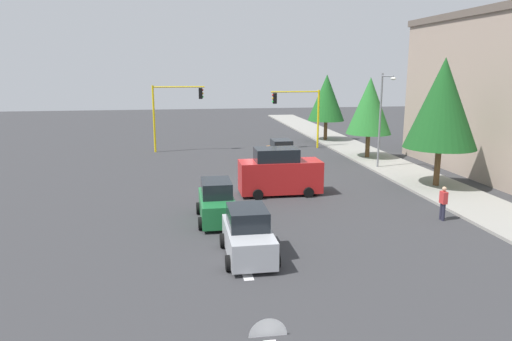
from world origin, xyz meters
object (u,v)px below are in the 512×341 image
street_lamp_curbside (383,111)px  car_orange (281,153)px  tree_roadside_near (442,103)px  delivery_van_red (279,173)px  traffic_signal_far_left (299,107)px  tree_roadside_mid (370,106)px  car_silver (248,235)px  car_green (217,203)px  pedestrian_crossing (443,202)px  traffic_signal_far_right (174,105)px  tree_roadside_far (326,98)px

street_lamp_curbside → car_orange: bearing=-114.4°
car_orange → tree_roadside_near: bearing=42.9°
street_lamp_curbside → delivery_van_red: (5.61, -8.73, -3.07)m
traffic_signal_far_left → tree_roadside_mid: size_ratio=0.81×
car_silver → car_orange: (-17.90, 5.14, -0.00)m
delivery_van_red → car_green: 5.98m
car_orange → pedestrian_crossing: bearing=18.6°
traffic_signal_far_right → delivery_van_red: bearing=21.2°
traffic_signal_far_left → tree_roadside_far: (-4.00, 3.85, 0.60)m
tree_roadside_near → car_orange: (-8.70, -8.09, -4.35)m
car_green → pedestrian_crossing: bearing=81.1°
tree_roadside_far → traffic_signal_far_right: bearing=-75.3°
tree_roadside_mid → tree_roadside_far: (-10.00, -0.50, 0.07)m
tree_roadside_mid → car_silver: bearing=-33.5°
traffic_signal_far_left → tree_roadside_mid: bearing=35.9°
traffic_signal_far_right → pedestrian_crossing: size_ratio=3.47×
car_orange → delivery_van_red: bearing=-12.6°
traffic_signal_far_left → car_orange: (7.30, -3.24, -2.94)m
traffic_signal_far_left → car_silver: size_ratio=1.40×
pedestrian_crossing → delivery_van_red: bearing=-131.5°
car_silver → car_orange: bearing=164.0°
tree_roadside_far → car_green: 27.90m
traffic_signal_far_right → car_silver: size_ratio=1.53×
tree_roadside_near → pedestrian_crossing: bearing=-27.0°
traffic_signal_far_right → tree_roadside_far: 15.75m
car_orange → street_lamp_curbside: bearing=65.6°
traffic_signal_far_right → street_lamp_curbside: size_ratio=0.84×
traffic_signal_far_right → car_green: (20.39, 2.14, -3.26)m
street_lamp_curbside → tree_roadside_mid: 4.46m
traffic_signal_far_left → car_green: size_ratio=1.35×
traffic_signal_far_right → car_green: size_ratio=1.47×
street_lamp_curbside → traffic_signal_far_right: bearing=-124.8°
traffic_signal_far_left → car_orange: bearing=-23.9°
delivery_van_red → car_green: bearing=-42.7°
tree_roadside_mid → pedestrian_crossing: (16.11, -2.62, -3.44)m
tree_roadside_mid → car_silver: 23.30m
traffic_signal_far_right → car_silver: bearing=6.8°
car_orange → pedestrian_crossing: size_ratio=2.12×
street_lamp_curbside → car_green: (10.00, -12.79, -3.45)m
car_orange → tree_roadside_far: bearing=147.9°
car_silver → car_green: 4.89m
car_silver → pedestrian_crossing: 10.57m
traffic_signal_far_right → car_green: 20.76m
street_lamp_curbside → tree_roadside_near: tree_roadside_near is taller
tree_roadside_far → delivery_van_red: tree_roadside_far is taller
car_green → traffic_signal_far_right: bearing=-174.0°
tree_roadside_mid → traffic_signal_far_right: bearing=-110.9°
traffic_signal_far_right → tree_roadside_near: (16.00, 16.23, 1.09)m
tree_roadside_near → pedestrian_crossing: size_ratio=4.70×
car_silver → car_orange: 18.62m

